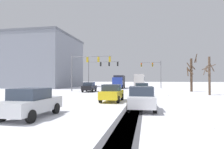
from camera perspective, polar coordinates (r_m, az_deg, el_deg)
name	(u,v)px	position (r m, az deg, el deg)	size (l,w,h in m)	color
wheel_track_left_lane	(137,99)	(21.08, 7.51, -7.16)	(1.15, 33.53, 0.01)	#4C4C51
wheel_track_right_lane	(139,99)	(21.07, 8.16, -7.16)	(1.10, 33.53, 0.01)	#4C4C51
sidewalk_kerb_right	(197,101)	(20.10, 24.09, -7.17)	(4.00, 33.53, 0.12)	white
traffic_signal_far_right	(154,69)	(46.28, 12.40, 1.68)	(4.89, 0.39, 6.50)	slate
traffic_signal_far_left	(101,67)	(43.62, -3.36, 2.14)	(7.22, 0.56, 6.50)	slate
traffic_signal_near_left	(88,64)	(33.76, -7.31, 3.21)	(7.46, 0.59, 6.50)	slate
car_black_lead	(89,87)	(32.30, -6.83, -3.72)	(2.00, 4.18, 1.62)	black
car_dark_green_second	(142,89)	(25.02, 8.87, -4.38)	(1.99, 4.18, 1.62)	#194C2D
car_yellow_cab_third	(112,93)	(18.23, -0.04, -5.51)	(1.87, 4.12, 1.62)	yellow
car_white_fourth	(141,98)	(13.30, 8.74, -7.01)	(1.98, 4.17, 1.62)	silver
car_silver_fifth	(31,103)	(11.57, -23.03, -7.76)	(1.86, 4.11, 1.62)	#B7BABF
bus_oncoming	(140,80)	(52.57, 8.28, -1.55)	(2.68, 11.00, 3.38)	silver
box_truck_delivery	(119,81)	(44.46, 2.12, -2.05)	(2.45, 7.45, 3.02)	#233899
bare_tree_sidewalk_mid	(209,75)	(28.46, 27.13, -0.06)	(1.86, 1.71, 5.13)	brown
bare_tree_sidewalk_far	(191,73)	(35.23, 22.68, 0.39)	(1.80, 1.78, 6.38)	#4C3828
office_building_far_left_block	(21,62)	(57.93, -25.54, 3.31)	(29.57, 18.49, 13.51)	gray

